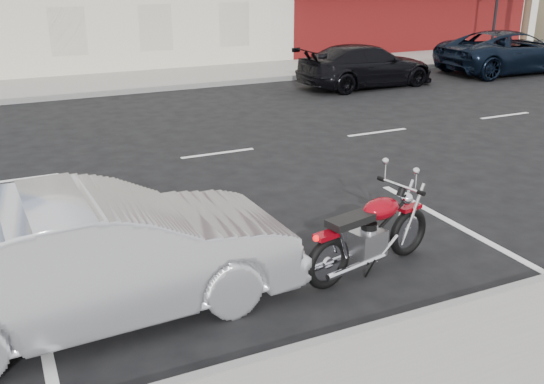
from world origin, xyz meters
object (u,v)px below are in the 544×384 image
Objects in this scene: motorcycle at (410,221)px; suv_far at (510,52)px; fire_hydrant at (463,46)px; sedan_silver at (98,256)px; car_far at (366,66)px.

motorcycle is 0.39× the size of suv_far.
suv_far is at bearing -104.47° from fire_hydrant.
fire_hydrant is at bearing -13.07° from suv_far.
car_far is (10.22, 10.29, -0.07)m from sedan_silver.
motorcycle is at bearing 146.83° from car_far.
sedan_silver is at bearing -141.38° from fire_hydrant.
suv_far is (-0.90, -3.48, 0.22)m from fire_hydrant.
car_far is (-7.11, -3.55, 0.14)m from fire_hydrant.
suv_far reaches higher than car_far.
motorcycle is at bearing -95.39° from sedan_silver.
sedan_silver is 14.50m from car_far.
car_far is (-6.21, -0.07, -0.08)m from suv_far.
fire_hydrant is 19.32m from motorcycle.
sedan_silver is at bearing 132.49° from car_far.
sedan_silver is 0.83× the size of suv_far.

